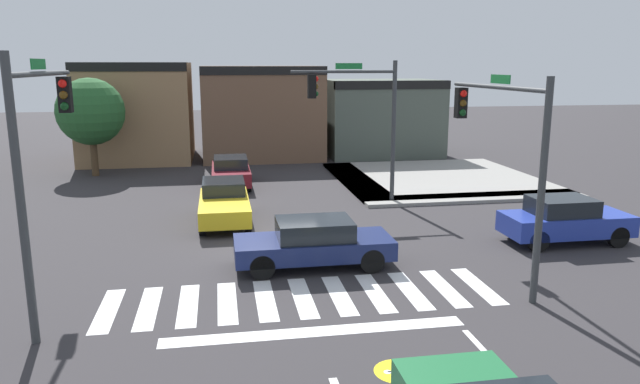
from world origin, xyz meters
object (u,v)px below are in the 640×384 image
at_px(car_blue, 565,220).
at_px(roadside_tree, 91,112).
at_px(car_maroon, 231,171).
at_px(traffic_signal_southwest, 41,138).
at_px(traffic_signal_northeast, 359,107).
at_px(car_navy, 314,243).
at_px(traffic_signal_southeast, 501,136).
at_px(car_yellow, 224,202).

relative_size(car_blue, roadside_tree, 0.80).
distance_m(car_maroon, roadside_tree, 8.52).
height_order(traffic_signal_southwest, car_blue, traffic_signal_southwest).
height_order(car_maroon, roadside_tree, roadside_tree).
relative_size(traffic_signal_northeast, car_maroon, 1.36).
bearing_deg(car_navy, roadside_tree, -60.56).
relative_size(traffic_signal_southeast, car_yellow, 1.31).
distance_m(car_yellow, roadside_tree, 12.84).
bearing_deg(traffic_signal_southeast, car_yellow, 47.23).
xyz_separation_m(traffic_signal_southeast, car_navy, (-4.96, 1.33, -3.18)).
xyz_separation_m(car_maroon, roadside_tree, (-7.06, 3.97, 2.66)).
height_order(traffic_signal_southwest, car_maroon, traffic_signal_southwest).
xyz_separation_m(traffic_signal_southwest, car_navy, (6.61, 1.93, -3.44)).
bearing_deg(car_blue, traffic_signal_southeast, 31.92).
height_order(traffic_signal_southeast, car_blue, traffic_signal_southeast).
bearing_deg(traffic_signal_southeast, car_navy, 74.98).
relative_size(traffic_signal_southeast, car_blue, 1.36).
bearing_deg(car_navy, car_blue, -173.91).
bearing_deg(car_yellow, roadside_tree, -148.02).
bearing_deg(traffic_signal_southeast, traffic_signal_northeast, 11.93).
xyz_separation_m(traffic_signal_southwest, car_yellow, (4.11, 7.50, -3.43)).
xyz_separation_m(traffic_signal_southwest, car_blue, (15.17, 2.84, -3.39)).
height_order(car_navy, roadside_tree, roadside_tree).
xyz_separation_m(traffic_signal_southeast, car_blue, (3.60, 2.24, -3.13)).
height_order(car_blue, car_yellow, car_blue).
xyz_separation_m(traffic_signal_northeast, traffic_signal_southeast, (1.86, -8.80, -0.17)).
height_order(traffic_signal_southwest, roadside_tree, traffic_signal_southwest).
bearing_deg(traffic_signal_southwest, car_maroon, -17.66).
xyz_separation_m(traffic_signal_northeast, car_yellow, (-5.60, -1.90, -3.34)).
bearing_deg(car_maroon, car_yellow, -3.44).
height_order(traffic_signal_northeast, car_navy, traffic_signal_northeast).
distance_m(traffic_signal_southwest, car_yellow, 9.21).
bearing_deg(car_blue, traffic_signal_northeast, -50.22).
distance_m(traffic_signal_southwest, car_maroon, 15.27).
relative_size(traffic_signal_southwest, car_navy, 1.33).
relative_size(car_blue, car_yellow, 0.96).
bearing_deg(traffic_signal_southeast, car_maroon, 27.45).
distance_m(traffic_signal_southwest, traffic_signal_southeast, 11.59).
bearing_deg(car_yellow, car_maroon, 176.56).
height_order(car_yellow, roadside_tree, roadside_tree).
distance_m(traffic_signal_northeast, traffic_signal_southwest, 13.51).
bearing_deg(traffic_signal_southeast, roadside_tree, 38.79).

